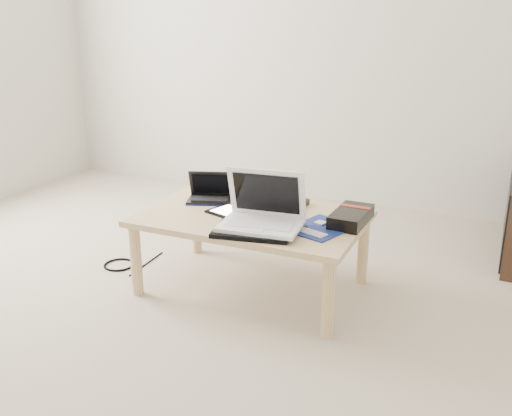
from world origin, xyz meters
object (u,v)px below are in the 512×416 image
at_px(coffee_table, 252,224).
at_px(netbook, 210,194).
at_px(gpu_box, 351,217).
at_px(white_laptop, 263,214).

distance_m(coffee_table, netbook, 0.34).
bearing_deg(netbook, gpu_box, -2.64).
xyz_separation_m(coffee_table, netbook, (-0.31, 0.13, 0.08)).
height_order(netbook, white_laptop, white_laptop).
xyz_separation_m(coffee_table, white_laptop, (0.13, -0.16, 0.12)).
xyz_separation_m(netbook, gpu_box, (0.79, -0.04, -0.00)).
bearing_deg(white_laptop, coffee_table, 128.82).
bearing_deg(netbook, white_laptop, -33.34).
relative_size(coffee_table, netbook, 4.01).
bearing_deg(coffee_table, netbook, 157.46).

